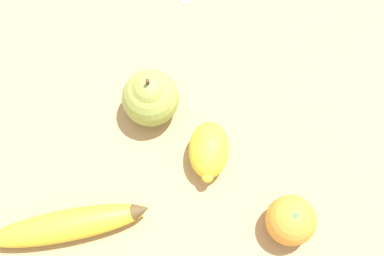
{
  "coord_description": "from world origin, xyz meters",
  "views": [
    {
      "loc": [
        0.03,
        -0.33,
        0.72
      ],
      "look_at": [
        0.06,
        -0.06,
        0.03
      ],
      "focal_mm": 50.0,
      "sensor_mm": 36.0,
      "label": 1
    }
  ],
  "objects_px": {
    "banana": "(68,225)",
    "orange": "(291,220)",
    "pear": "(150,97)",
    "lemon": "(209,150)"
  },
  "relations": [
    {
      "from": "banana",
      "to": "pear",
      "type": "distance_m",
      "value": 0.2
    },
    {
      "from": "orange",
      "to": "pear",
      "type": "xyz_separation_m",
      "value": [
        -0.17,
        0.19,
        0.01
      ]
    },
    {
      "from": "orange",
      "to": "pear",
      "type": "height_order",
      "value": "pear"
    },
    {
      "from": "banana",
      "to": "orange",
      "type": "xyz_separation_m",
      "value": [
        0.29,
        -0.03,
        0.01
      ]
    },
    {
      "from": "banana",
      "to": "lemon",
      "type": "height_order",
      "value": "lemon"
    },
    {
      "from": "banana",
      "to": "lemon",
      "type": "xyz_separation_m",
      "value": [
        0.2,
        0.08,
        0.01
      ]
    },
    {
      "from": "banana",
      "to": "orange",
      "type": "bearing_deg",
      "value": -10.36
    },
    {
      "from": "pear",
      "to": "lemon",
      "type": "distance_m",
      "value": 0.11
    },
    {
      "from": "orange",
      "to": "pear",
      "type": "bearing_deg",
      "value": 130.97
    },
    {
      "from": "pear",
      "to": "lemon",
      "type": "bearing_deg",
      "value": -48.4
    }
  ]
}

